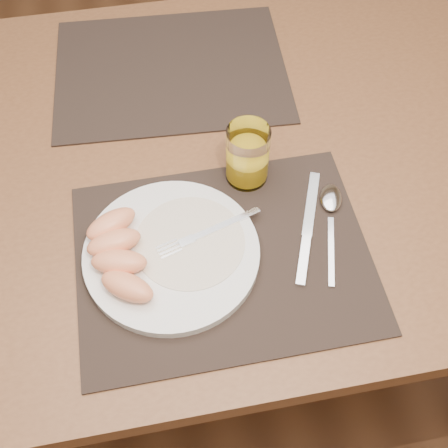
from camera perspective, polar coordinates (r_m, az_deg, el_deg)
ground at (r=1.64m, az=-1.74°, el=-10.30°), size 5.00×5.00×0.00m
table at (r=1.06m, az=-2.65°, el=4.31°), size 1.40×0.90×0.75m
placemat_near at (r=0.87m, az=-0.08°, el=-3.36°), size 0.45×0.35×0.00m
placemat_far at (r=1.15m, az=-5.41°, el=15.32°), size 0.47×0.38×0.00m
plate at (r=0.86m, az=-5.34°, el=-2.98°), size 0.27×0.27×0.02m
plate_dressing at (r=0.86m, az=-3.50°, el=-1.81°), size 0.17×0.17×0.00m
fork at (r=0.87m, az=-2.37°, el=-1.13°), size 0.17×0.07×0.00m
knife at (r=0.89m, az=8.40°, el=-1.17°), size 0.10×0.21×0.01m
spoon at (r=0.93m, az=10.80°, el=1.86°), size 0.07×0.19×0.01m
juice_glass at (r=0.92m, az=2.39°, el=6.79°), size 0.07×0.07×0.11m
grapefruit_wedges at (r=0.85m, az=-10.76°, el=-2.92°), size 0.11×0.19×0.03m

